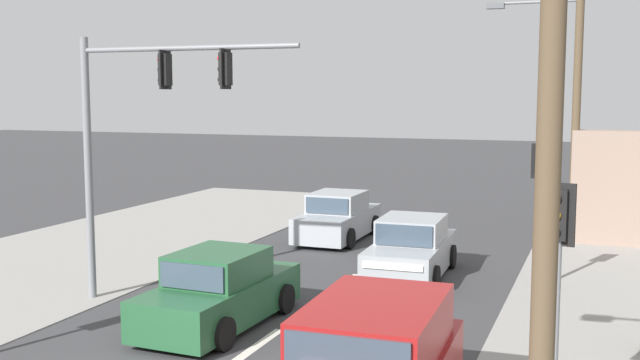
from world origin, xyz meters
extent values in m
cube|color=silver|center=(0.00, 3.00, 0.00)|extent=(0.20, 2.40, 0.01)
cube|color=silver|center=(0.00, 8.00, 0.00)|extent=(0.20, 2.40, 0.01)
cylinder|color=brown|center=(5.46, -1.30, 4.49)|extent=(0.26, 0.26, 8.98)
cylinder|color=brown|center=(5.07, 15.86, 5.31)|extent=(0.26, 0.26, 10.61)
cylinder|color=slate|center=(3.77, 15.88, 7.64)|extent=(2.60, 0.12, 0.09)
cube|color=#595B60|center=(2.47, 15.89, 7.57)|extent=(0.56, 0.29, 0.18)
cylinder|color=slate|center=(-5.05, 4.82, 3.00)|extent=(0.18, 0.18, 6.00)
cylinder|color=slate|center=(-2.45, 4.86, 5.70)|extent=(5.20, 0.20, 0.11)
cube|color=black|center=(-2.97, 4.85, 5.25)|extent=(0.20, 0.26, 0.68)
cube|color=black|center=(-2.97, 4.85, 5.25)|extent=(0.05, 0.44, 0.84)
sphere|color=red|center=(-3.09, 4.85, 5.47)|extent=(0.13, 0.13, 0.13)
sphere|color=black|center=(-3.09, 4.85, 5.25)|extent=(0.13, 0.13, 0.13)
sphere|color=black|center=(-3.09, 4.85, 5.03)|extent=(0.13, 0.13, 0.13)
cube|color=black|center=(-1.52, 4.88, 5.25)|extent=(0.20, 0.26, 0.68)
cube|color=black|center=(-1.52, 4.88, 5.25)|extent=(0.05, 0.44, 0.84)
sphere|color=red|center=(-1.64, 4.88, 5.47)|extent=(0.13, 0.13, 0.13)
sphere|color=black|center=(-1.64, 4.88, 5.25)|extent=(0.13, 0.13, 0.13)
sphere|color=black|center=(-1.64, 4.88, 5.03)|extent=(0.13, 0.13, 0.13)
cylinder|color=slate|center=(5.45, 1.08, 1.40)|extent=(0.12, 0.12, 2.80)
cube|color=black|center=(5.45, 1.08, 3.14)|extent=(0.30, 0.25, 0.68)
cube|color=black|center=(5.45, 1.08, 3.14)|extent=(0.44, 0.14, 0.84)
sphere|color=black|center=(5.42, 0.97, 3.36)|extent=(0.13, 0.13, 0.13)
sphere|color=orange|center=(5.42, 0.97, 3.14)|extent=(0.13, 0.13, 0.13)
sphere|color=black|center=(5.42, 0.97, 2.92)|extent=(0.13, 0.13, 0.13)
cylinder|color=slate|center=(4.56, 9.30, 1.40)|extent=(0.12, 0.12, 2.80)
cube|color=black|center=(4.56, 9.30, 3.14)|extent=(0.29, 0.24, 0.68)
cube|color=black|center=(4.56, 9.30, 3.14)|extent=(0.44, 0.12, 0.84)
sphere|color=black|center=(4.58, 9.18, 3.36)|extent=(0.13, 0.13, 0.13)
sphere|color=black|center=(4.58, 9.18, 3.14)|extent=(0.13, 0.13, 0.13)
sphere|color=green|center=(4.58, 9.18, 2.92)|extent=(0.13, 0.13, 0.13)
cube|color=#235633|center=(-1.26, 4.02, 0.54)|extent=(1.86, 4.26, 0.80)
cube|color=#235633|center=(-1.26, 3.97, 1.25)|extent=(1.63, 1.96, 0.62)
cube|color=#384756|center=(-1.23, 4.94, 1.25)|extent=(1.44, 0.11, 0.53)
cube|color=#384756|center=(-1.30, 3.00, 1.25)|extent=(1.41, 0.11, 0.50)
cube|color=white|center=(-1.18, 6.14, 0.72)|extent=(1.45, 0.10, 0.14)
cylinder|color=black|center=(-2.06, 5.36, 0.32)|extent=(0.21, 0.65, 0.64)
cylinder|color=black|center=(-0.36, 5.29, 0.32)|extent=(0.21, 0.65, 0.64)
cylinder|color=black|center=(-2.16, 2.75, 0.32)|extent=(0.21, 0.65, 0.64)
cylinder|color=black|center=(-0.46, 2.69, 0.32)|extent=(0.21, 0.65, 0.64)
cube|color=#A3A8AD|center=(1.38, 9.49, 0.54)|extent=(1.86, 4.26, 0.80)
cube|color=#A3A8AD|center=(1.38, 9.54, 1.25)|extent=(1.63, 1.96, 0.62)
cube|color=#384756|center=(1.41, 8.57, 1.25)|extent=(1.44, 0.12, 0.53)
cube|color=#384756|center=(1.34, 10.51, 1.25)|extent=(1.41, 0.11, 0.50)
cube|color=white|center=(1.46, 7.37, 0.72)|extent=(1.45, 0.10, 0.14)
cylinder|color=black|center=(2.28, 8.22, 0.32)|extent=(0.21, 0.65, 0.64)
cylinder|color=black|center=(0.58, 8.16, 0.32)|extent=(0.21, 0.65, 0.64)
cylinder|color=black|center=(2.18, 10.82, 0.32)|extent=(0.21, 0.65, 0.64)
cylinder|color=black|center=(0.48, 10.76, 0.32)|extent=(0.21, 0.65, 0.64)
cube|color=maroon|center=(3.14, 0.41, 1.52)|extent=(1.81, 2.76, 0.76)
cube|color=#384756|center=(3.09, 1.78, 1.52)|extent=(1.55, 0.11, 0.61)
cube|color=#A3A8AD|center=(-2.10, 13.58, 0.54)|extent=(1.70, 4.20, 0.80)
cube|color=#A3A8AD|center=(-2.10, 13.53, 1.25)|extent=(1.56, 1.90, 0.62)
cube|color=#384756|center=(-2.10, 14.50, 1.25)|extent=(1.44, 0.06, 0.53)
cube|color=#384756|center=(-2.10, 12.56, 1.25)|extent=(1.40, 0.06, 0.50)
cube|color=white|center=(-2.10, 15.70, 0.72)|extent=(1.45, 0.04, 0.14)
cylinder|color=black|center=(-2.95, 14.88, 0.32)|extent=(0.19, 0.64, 0.64)
cylinder|color=black|center=(-1.25, 14.88, 0.32)|extent=(0.19, 0.64, 0.64)
cylinder|color=black|center=(-2.95, 12.28, 0.32)|extent=(0.19, 0.64, 0.64)
cylinder|color=black|center=(-1.25, 12.28, 0.32)|extent=(0.19, 0.64, 0.64)
camera|label=1|loc=(6.00, -9.18, 4.71)|focal=42.00mm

